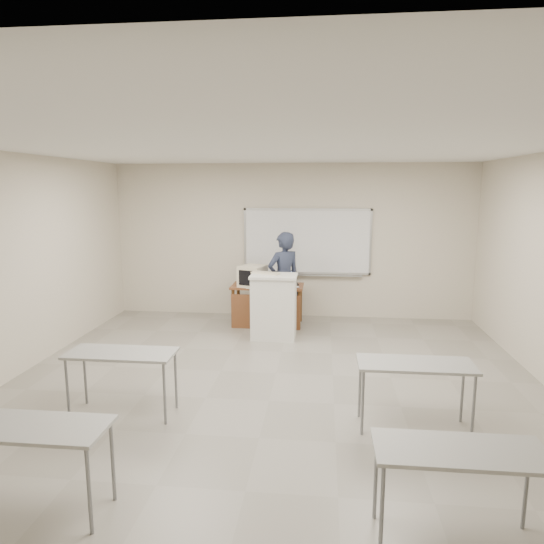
# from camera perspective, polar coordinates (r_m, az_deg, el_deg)

# --- Properties ---
(floor) EXTENTS (7.00, 8.00, 0.01)m
(floor) POSITION_cam_1_polar(r_m,az_deg,el_deg) (6.04, -0.36, -14.95)
(floor) COLOR gray
(floor) RESTS_ON ground
(whiteboard) EXTENTS (2.48, 0.10, 1.31)m
(whiteboard) POSITION_cam_1_polar(r_m,az_deg,el_deg) (9.48, 4.15, 3.49)
(whiteboard) COLOR white
(whiteboard) RESTS_ON floor
(student_desks) EXTENTS (4.40, 2.20, 0.73)m
(student_desks) POSITION_cam_1_polar(r_m,az_deg,el_deg) (4.54, -2.35, -14.32)
(student_desks) COLOR gray
(student_desks) RESTS_ON floor
(instructor_desk) EXTENTS (1.32, 0.66, 0.75)m
(instructor_desk) POSITION_cam_1_polar(r_m,az_deg,el_deg) (8.92, -0.61, -3.10)
(instructor_desk) COLOR brown
(instructor_desk) RESTS_ON floor
(podium) EXTENTS (0.78, 0.57, 1.09)m
(podium) POSITION_cam_1_polar(r_m,az_deg,el_deg) (8.23, 0.21, -4.05)
(podium) COLOR white
(podium) RESTS_ON floor
(crt_monitor) EXTENTS (0.42, 0.47, 0.40)m
(crt_monitor) POSITION_cam_1_polar(r_m,az_deg,el_deg) (8.86, -2.23, -0.47)
(crt_monitor) COLOR beige
(crt_monitor) RESTS_ON instructor_desk
(laptop) EXTENTS (0.32, 0.30, 0.24)m
(laptop) POSITION_cam_1_polar(r_m,az_deg,el_deg) (9.09, 2.09, -1.06)
(laptop) COLOR black
(laptop) RESTS_ON instructor_desk
(mouse) EXTENTS (0.12, 0.09, 0.04)m
(mouse) POSITION_cam_1_polar(r_m,az_deg,el_deg) (8.74, 2.90, -1.76)
(mouse) COLOR silver
(mouse) RESTS_ON instructor_desk
(keyboard) EXTENTS (0.51, 0.32, 0.03)m
(keyboard) POSITION_cam_1_polar(r_m,az_deg,el_deg) (8.21, -0.77, -0.12)
(keyboard) COLOR beige
(keyboard) RESTS_ON podium
(presenter) EXTENTS (0.77, 0.71, 1.76)m
(presenter) POSITION_cam_1_polar(r_m,az_deg,el_deg) (8.78, 1.39, -0.97)
(presenter) COLOR black
(presenter) RESTS_ON floor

